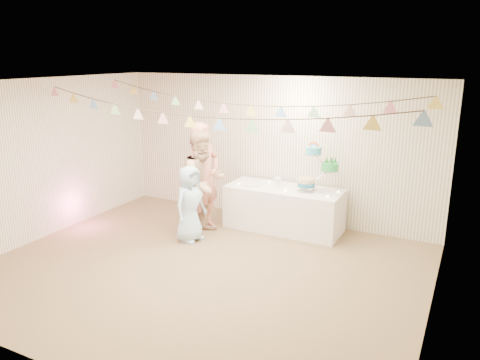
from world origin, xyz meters
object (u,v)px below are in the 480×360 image
at_px(person_adult_b, 203,183).
at_px(person_child, 190,204).
at_px(person_adult_a, 204,177).
at_px(table, 284,209).
at_px(cake_stand, 317,168).

height_order(person_adult_b, person_child, person_adult_b).
bearing_deg(person_adult_a, table, -49.68).
height_order(table, person_adult_b, person_adult_b).
bearing_deg(person_adult_b, person_adult_a, 47.43).
bearing_deg(cake_stand, table, -174.81).
height_order(person_adult_a, person_adult_b, person_adult_a).
xyz_separation_m(person_adult_a, person_child, (0.05, -0.52, -0.31)).
distance_m(table, cake_stand, 0.95).
bearing_deg(person_adult_b, cake_stand, -44.82).
bearing_deg(person_adult_a, person_child, -161.92).
height_order(table, cake_stand, cake_stand).
distance_m(person_adult_a, person_adult_b, 0.17).
distance_m(person_adult_a, person_child, 0.61).
distance_m(cake_stand, person_adult_b, 1.90).
height_order(person_adult_a, person_child, person_adult_a).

